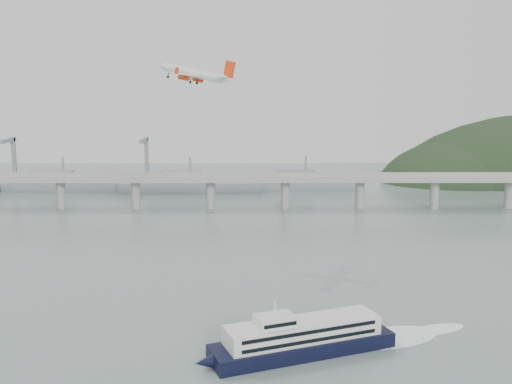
{
  "coord_description": "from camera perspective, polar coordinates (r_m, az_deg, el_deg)",
  "views": [
    {
      "loc": [
        -0.85,
        -193.92,
        78.76
      ],
      "look_at": [
        0.0,
        55.0,
        36.0
      ],
      "focal_mm": 42.0,
      "sensor_mm": 36.0,
      "label": 1
    }
  ],
  "objects": [
    {
      "name": "ground",
      "position": [
        209.3,
        0.05,
        -12.36
      ],
      "size": [
        900.0,
        900.0,
        0.0
      ],
      "primitive_type": "plane",
      "color": "slate",
      "rests_on": "ground"
    },
    {
      "name": "bridge",
      "position": [
        398.63,
        -0.24,
        0.93
      ],
      "size": [
        800.0,
        22.0,
        23.9
      ],
      "color": "#959592",
      "rests_on": "ground"
    },
    {
      "name": "distant_fleet",
      "position": [
        489.71,
        -18.59,
        0.72
      ],
      "size": [
        453.0,
        60.9,
        40.0
      ],
      "color": "gray",
      "rests_on": "ground"
    },
    {
      "name": "ferry",
      "position": [
        186.24,
        4.47,
        -13.68
      ],
      "size": [
        89.69,
        41.95,
        17.69
      ],
      "rotation": [
        0.0,
        0.0,
        0.37
      ],
      "color": "black",
      "rests_on": "ground"
    },
    {
      "name": "airliner",
      "position": [
        279.03,
        -5.82,
        11.14
      ],
      "size": [
        38.38,
        36.23,
        11.2
      ],
      "rotation": [
        0.05,
        -0.19,
        2.68
      ],
      "color": "white",
      "rests_on": "ground"
    }
  ]
}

